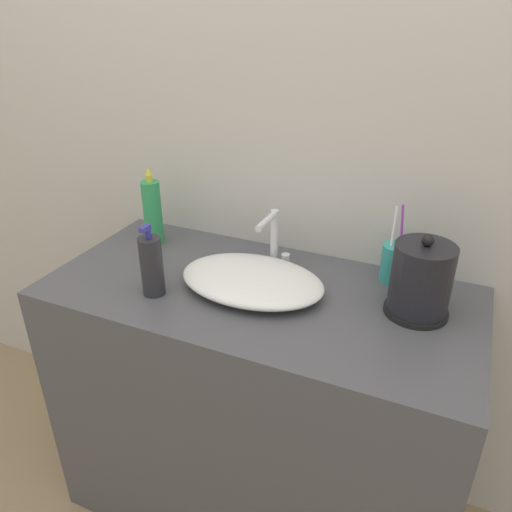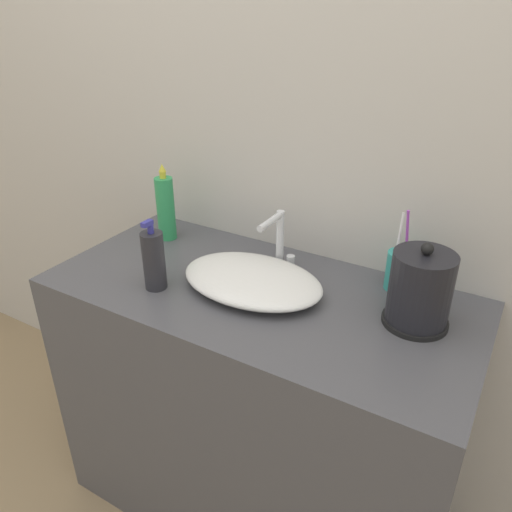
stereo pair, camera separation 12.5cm
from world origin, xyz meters
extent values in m
cube|color=beige|center=(0.00, 0.55, 1.30)|extent=(6.00, 0.04, 2.60)
cube|color=#4C4C51|center=(0.00, 0.27, 0.41)|extent=(1.13, 0.53, 0.82)
ellipsoid|color=white|center=(-0.02, 0.26, 0.84)|extent=(0.38, 0.26, 0.06)
cylinder|color=silver|center=(-0.02, 0.41, 0.90)|extent=(0.02, 0.02, 0.17)
cylinder|color=silver|center=(-0.02, 0.36, 0.97)|extent=(0.02, 0.11, 0.02)
cylinder|color=silver|center=(0.02, 0.41, 0.84)|extent=(0.02, 0.02, 0.04)
cylinder|color=black|center=(0.39, 0.33, 0.82)|extent=(0.15, 0.15, 0.01)
cylinder|color=black|center=(0.39, 0.33, 0.91)|extent=(0.14, 0.14, 0.18)
sphere|color=black|center=(0.39, 0.33, 1.01)|extent=(0.03, 0.03, 0.03)
cylinder|color=teal|center=(0.31, 0.46, 0.87)|extent=(0.07, 0.07, 0.10)
cylinder|color=#B24CCC|center=(0.32, 0.46, 0.95)|extent=(0.02, 0.03, 0.18)
cylinder|color=white|center=(0.30, 0.46, 0.94)|extent=(0.01, 0.04, 0.16)
cylinder|color=#28282D|center=(-0.24, 0.15, 0.89)|extent=(0.06, 0.06, 0.16)
cylinder|color=#333399|center=(-0.24, 0.15, 0.98)|extent=(0.02, 0.02, 0.02)
cube|color=#333399|center=(-0.24, 0.14, 1.00)|extent=(0.01, 0.03, 0.01)
cylinder|color=#2D9956|center=(-0.41, 0.40, 0.91)|extent=(0.06, 0.06, 0.20)
cylinder|color=gold|center=(-0.41, 0.40, 1.02)|extent=(0.02, 0.02, 0.02)
cone|color=gold|center=(-0.41, 0.40, 1.05)|extent=(0.02, 0.02, 0.02)
camera|label=1|loc=(0.45, -0.75, 1.49)|focal=35.00mm
camera|label=2|loc=(0.56, -0.69, 1.49)|focal=35.00mm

